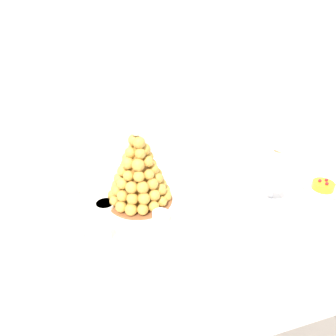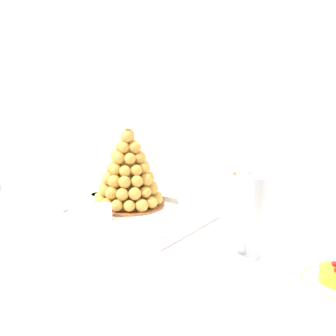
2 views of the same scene
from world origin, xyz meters
TOP-DOWN VIEW (x-y plane):
  - backdrop_wall at (0.00, 0.87)m, footprint 4.80×0.10m
  - buffet_table at (0.00, 0.00)m, footprint 1.66×0.87m
  - serving_tray at (-0.16, 0.01)m, footprint 0.60×0.41m
  - croquembouche at (-0.20, 0.07)m, footprint 0.28×0.28m
  - dessert_cup_left at (-0.38, -0.13)m, footprint 0.05×0.05m
  - dessert_cup_mid_left at (-0.16, -0.11)m, footprint 0.06×0.06m
  - dessert_cup_centre at (0.07, -0.11)m, footprint 0.06×0.06m
  - creme_brulee_ramekin at (-0.35, 0.06)m, footprint 0.08×0.08m
  - macaron_goblet at (0.34, -0.07)m, footprint 0.13×0.13m
  - wine_glass at (-0.28, 0.14)m, footprint 0.08×0.08m

SIDE VIEW (x-z plane):
  - buffet_table at x=0.00m, z-range 0.27..1.02m
  - serving_tray at x=-0.16m, z-range 0.74..0.77m
  - creme_brulee_ramekin at x=-0.35m, z-range 0.76..0.78m
  - dessert_cup_left at x=-0.38m, z-range 0.76..0.80m
  - dessert_cup_centre at x=0.07m, z-range 0.76..0.80m
  - dessert_cup_mid_left at x=-0.16m, z-range 0.76..0.81m
  - wine_glass at x=-0.28m, z-range 0.79..0.97m
  - croquembouche at x=-0.20m, z-range 0.72..1.06m
  - macaron_goblet at x=0.34m, z-range 0.78..1.02m
  - backdrop_wall at x=0.00m, z-range 0.00..2.50m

